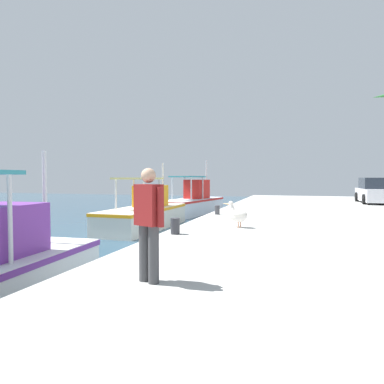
# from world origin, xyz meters

# --- Properties ---
(quay_pier) EXTENTS (36.00, 10.00, 0.80)m
(quay_pier) POSITION_xyz_m (0.00, -5.00, 0.40)
(quay_pier) COLOR #B2B2AD
(quay_pier) RESTS_ON ground
(fishing_boat_second) EXTENTS (6.09, 2.07, 3.12)m
(fishing_boat_second) POSITION_xyz_m (1.52, 3.08, 0.70)
(fishing_boat_second) COLOR silver
(fishing_boat_second) RESTS_ON ground
(fishing_boat_third) EXTENTS (6.38, 2.95, 3.58)m
(fishing_boat_third) POSITION_xyz_m (8.12, 2.76, 0.75)
(fishing_boat_third) COLOR white
(fishing_boat_third) RESTS_ON ground
(pelican) EXTENTS (0.60, 0.95, 0.82)m
(pelican) POSITION_xyz_m (-2.33, -1.91, 1.20)
(pelican) COLOR tan
(pelican) RESTS_ON quay_pier
(fisherman_standing) EXTENTS (0.37, 0.56, 1.70)m
(fisherman_standing) POSITION_xyz_m (-8.28, -1.54, 1.73)
(fisherman_standing) COLOR #3F3F42
(fisherman_standing) RESTS_ON quay_pier
(parked_car) EXTENTS (4.10, 1.89, 1.57)m
(parked_car) POSITION_xyz_m (10.44, -8.36, 1.52)
(parked_car) COLOR black
(parked_car) RESTS_ON quay_pier
(mooring_bollard_nearest) EXTENTS (0.25, 0.25, 0.45)m
(mooring_bollard_nearest) POSITION_xyz_m (-4.10, -0.45, 1.02)
(mooring_bollard_nearest) COLOR #333338
(mooring_bollard_nearest) RESTS_ON quay_pier
(mooring_bollard_second) EXTENTS (0.21, 0.21, 0.39)m
(mooring_bollard_second) POSITION_xyz_m (1.16, -0.45, 0.99)
(mooring_bollard_second) COLOR #333338
(mooring_bollard_second) RESTS_ON quay_pier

